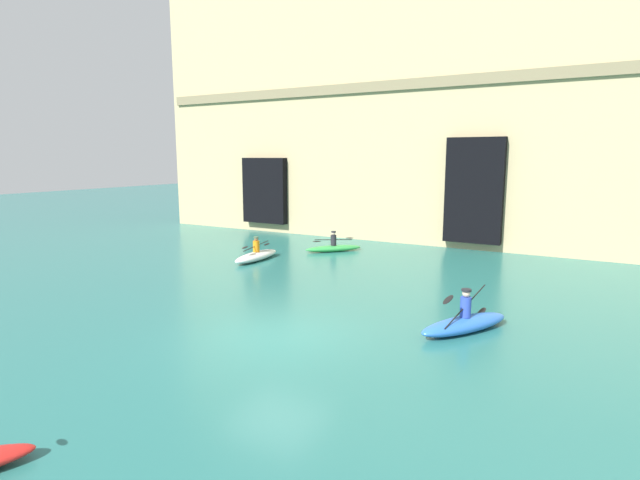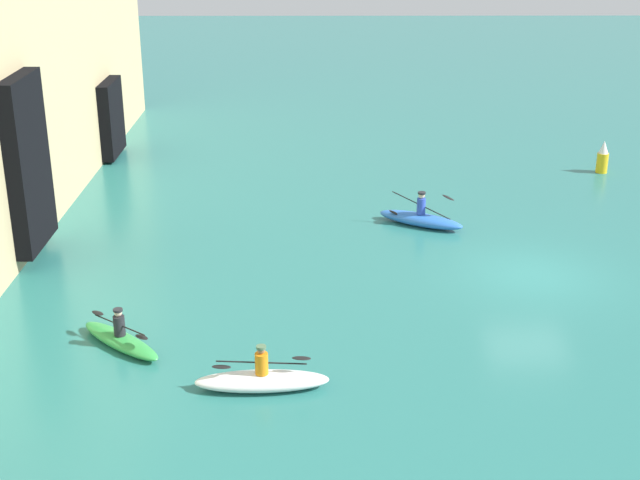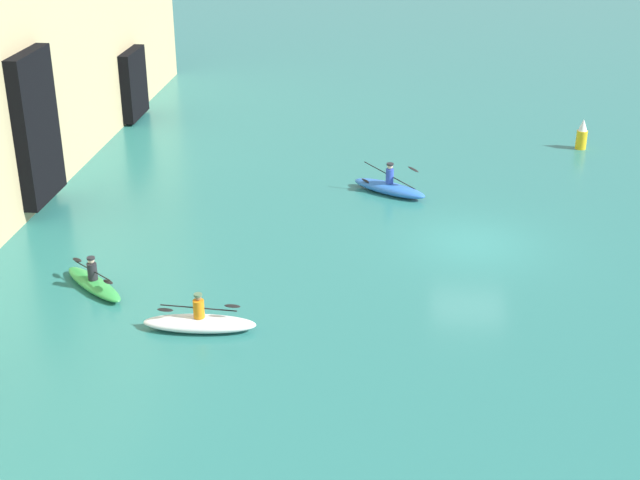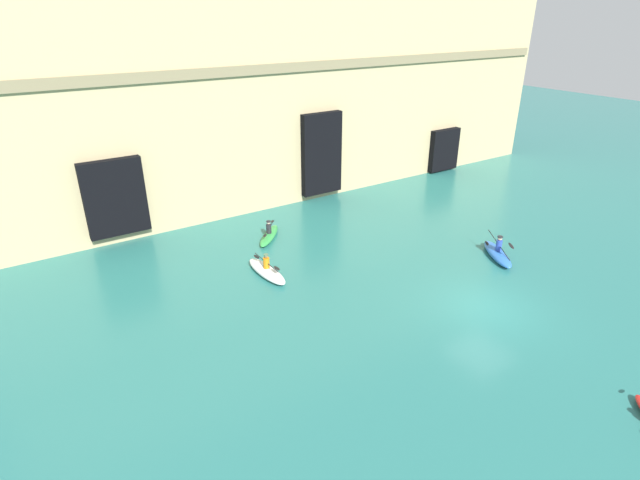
# 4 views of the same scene
# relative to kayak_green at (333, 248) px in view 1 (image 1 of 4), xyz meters

# --- Properties ---
(ground_plane) EXTENTS (120.00, 120.00, 0.00)m
(ground_plane) POSITION_rel_kayak_green_xyz_m (4.47, -11.49, -0.21)
(ground_plane) COLOR #28706B
(cliff_bluff) EXTENTS (41.15, 5.90, 16.67)m
(cliff_bluff) POSITION_rel_kayak_green_xyz_m (5.74, 6.71, 8.09)
(cliff_bluff) COLOR tan
(cliff_bluff) RESTS_ON ground
(kayak_green) EXTENTS (2.48, 2.61, 1.05)m
(kayak_green) POSITION_rel_kayak_green_xyz_m (0.00, 0.00, 0.00)
(kayak_green) COLOR green
(kayak_green) RESTS_ON ground
(kayak_white) EXTENTS (0.96, 3.16, 1.12)m
(kayak_white) POSITION_rel_kayak_green_xyz_m (-2.09, -3.70, 0.02)
(kayak_white) COLOR white
(kayak_white) RESTS_ON ground
(kayak_blue) EXTENTS (2.21, 3.06, 1.22)m
(kayak_blue) POSITION_rel_kayak_green_xyz_m (8.73, -8.59, 0.04)
(kayak_blue) COLOR blue
(kayak_blue) RESTS_ON ground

